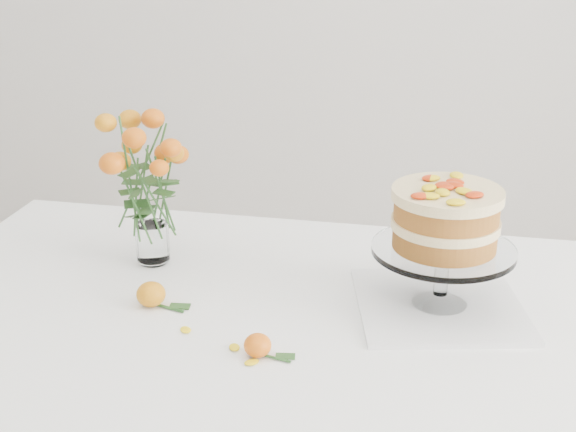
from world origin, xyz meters
TOP-DOWN VIEW (x-y plane):
  - table at (0.00, 0.00)m, footprint 1.43×0.93m
  - napkin at (0.32, 0.08)m, footprint 0.36×0.36m
  - cake_stand at (0.32, 0.08)m, footprint 0.26×0.26m
  - rose_vase at (-0.28, 0.16)m, footprint 0.26×0.26m
  - loose_rose_near at (-0.21, -0.02)m, footprint 0.10×0.05m
  - loose_rose_far at (0.02, -0.15)m, footprint 0.08×0.05m
  - stray_petal_a at (-0.12, -0.10)m, footprint 0.03×0.02m
  - stray_petal_b at (-0.02, -0.14)m, footprint 0.03×0.02m
  - stray_petal_c at (0.02, -0.18)m, footprint 0.03×0.02m

SIDE VIEW (x-z plane):
  - table at x=0.00m, z-range 0.30..1.05m
  - stray_petal_a at x=-0.12m, z-range 0.76..0.76m
  - stray_petal_b at x=-0.02m, z-range 0.76..0.76m
  - stray_petal_c at x=0.02m, z-range 0.76..0.76m
  - napkin at x=0.32m, z-range 0.76..0.77m
  - loose_rose_far at x=0.02m, z-range 0.76..0.80m
  - loose_rose_near at x=-0.21m, z-range 0.76..0.80m
  - cake_stand at x=0.32m, z-range 0.81..1.04m
  - rose_vase at x=-0.28m, z-range 0.79..1.13m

